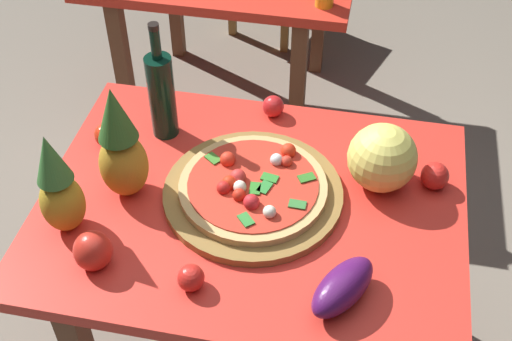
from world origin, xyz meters
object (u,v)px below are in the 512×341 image
Objects in this scene: wine_bottle at (162,94)px; pineapple_right at (121,148)px; pineapple_left at (58,188)px; eggplant at (343,287)px; melon at (382,158)px; bell_pepper at (93,251)px; pizza_board at (252,193)px; tomato_by_bottle at (106,135)px; tomato_at_corner at (435,176)px; tomato_near_board at (191,278)px; pizza at (252,186)px; display_table at (252,228)px; tomato_beside_pepper at (273,106)px.

wine_bottle is 0.25m from pineapple_right.
pineapple_left reaches higher than eggplant.
melon is (0.66, 0.16, -0.06)m from pineapple_right.
pizza_board is at bearing 41.68° from bell_pepper.
pineapple_left is 0.19m from pineapple_right.
wine_bottle is 5.27× the size of tomato_by_bottle.
tomato_by_bottle is at bearing -179.33° from tomato_at_corner.
pineapple_right is 0.39m from tomato_near_board.
pizza reaches higher than tomato_near_board.
display_table is at bearing -84.98° from pizza_board.
pizza reaches higher than pizza_board.
pizza_board is at bearing 95.02° from display_table.
eggplant is 0.46m from tomato_at_corner.
bell_pepper is at bearing -116.54° from tomato_beside_pepper.
tomato_near_board is at bearing -105.95° from display_table.
bell_pepper is at bearing -140.48° from display_table.
melon is 0.41m from eggplant.
tomato_at_corner is 1.15× the size of tomato_near_board.
pizza_board is at bearing -34.78° from wine_bottle.
pineapple_left is 1.63× the size of melon.
bell_pepper is (-0.03, -0.50, -0.09)m from wine_bottle.
display_table is 17.09× the size of tomato_beside_pepper.
pineapple_right is at bearing -54.17° from tomato_by_bottle.
eggplant is (0.27, -0.28, 0.03)m from pizza_board.
eggplant is 0.82m from tomato_by_bottle.
display_table is at bearing -161.63° from tomato_at_corner.
display_table is 0.45m from wine_bottle.
tomato_near_board is at bearing -104.68° from pizza_board.
pizza is at bearing 96.91° from display_table.
eggplant is (0.26, -0.26, 0.15)m from display_table.
pizza_board reaches higher than display_table.
pineapple_right is 0.68m from melon.
pizza is 0.35m from melon.
wine_bottle is at bearing 145.22° from pizza_board.
tomato_beside_pepper is (-0.48, 0.21, -0.00)m from tomato_at_corner.
pineapple_right is at bearing 158.27° from eggplant.
tomato_by_bottle is at bearing 92.18° from pineapple_left.
pizza_board is 0.35m from tomato_beside_pepper.
wine_bottle is 4.87× the size of tomato_at_corner.
pizza is 5.21× the size of tomato_at_corner.
tomato_at_corner reaches higher than display_table.
wine_bottle is at bearing 145.30° from pizza.
wine_bottle reaches higher than pineapple_left.
pineapple_left is 4.63× the size of tomato_near_board.
tomato_by_bottle is 1.06× the size of tomato_beside_pepper.
melon is at bearing 19.87° from pizza.
tomato_by_bottle is at bearing -153.11° from tomato_beside_pepper.
display_table is 0.40m from melon.
display_table is 0.42m from pineapple_right.
tomato_beside_pepper is (0.44, 0.23, -0.00)m from tomato_by_bottle.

